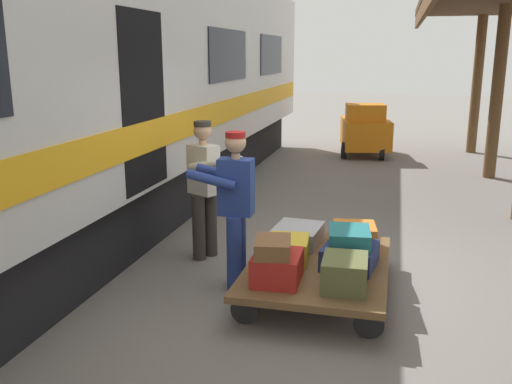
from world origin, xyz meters
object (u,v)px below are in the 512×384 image
at_px(suitcase_red_plastic, 277,267).
at_px(suitcase_gray_aluminum, 298,235).
at_px(suitcase_yellow_case, 288,249).
at_px(porter_by_door, 205,185).
at_px(suitcase_teal_softside, 349,237).
at_px(baggage_tug, 365,130).
at_px(suitcase_navy_fabric, 350,256).
at_px(suitcase_brown_leather, 273,247).
at_px(porter_in_overalls, 234,205).
at_px(suitcase_olive_duffel, 345,273).
at_px(suitcase_orange_carryall, 354,236).
at_px(luggage_cart, 318,267).
at_px(train_car, 27,90).

relative_size(suitcase_red_plastic, suitcase_gray_aluminum, 0.84).
distance_m(suitcase_yellow_case, porter_by_door, 1.47).
relative_size(suitcase_red_plastic, suitcase_teal_softside, 1.03).
relative_size(suitcase_yellow_case, suitcase_red_plastic, 0.94).
height_order(porter_by_door, baggage_tug, porter_by_door).
distance_m(suitcase_navy_fabric, baggage_tug, 8.56).
bearing_deg(baggage_tug, suitcase_navy_fabric, 92.28).
relative_size(suitcase_brown_leather, porter_in_overalls, 0.26).
bearing_deg(suitcase_brown_leather, suitcase_teal_softside, -135.82).
relative_size(suitcase_olive_duffel, baggage_tug, 0.28).
height_order(suitcase_orange_carryall, suitcase_brown_leather, suitcase_brown_leather).
bearing_deg(suitcase_navy_fabric, suitcase_brown_leather, 41.92).
bearing_deg(suitcase_teal_softside, suitcase_gray_aluminum, -40.46).
bearing_deg(baggage_tug, luggage_cart, 90.13).
xyz_separation_m(suitcase_olive_duffel, porter_by_door, (1.82, -1.33, 0.43)).
bearing_deg(porter_by_door, suitcase_navy_fabric, 157.56).
bearing_deg(suitcase_orange_carryall, train_car, 2.94).
height_order(luggage_cart, suitcase_teal_softside, suitcase_teal_softside).
xyz_separation_m(train_car, suitcase_teal_softside, (-3.88, 0.34, -1.41)).
bearing_deg(suitcase_navy_fabric, porter_in_overalls, 0.85).
xyz_separation_m(suitcase_gray_aluminum, suitcase_teal_softside, (-0.63, 0.54, 0.20)).
bearing_deg(luggage_cart, suitcase_brown_leather, 59.61).
bearing_deg(suitcase_yellow_case, luggage_cart, 180.00).
bearing_deg(suitcase_red_plastic, suitcase_gray_aluminum, -90.00).
bearing_deg(suitcase_orange_carryall, suitcase_navy_fabric, 90.00).
bearing_deg(suitcase_red_plastic, suitcase_olive_duffel, 180.00).
xyz_separation_m(suitcase_red_plastic, suitcase_navy_fabric, (-0.64, -0.57, -0.03)).
xyz_separation_m(suitcase_teal_softside, porter_by_door, (1.81, -0.72, 0.28)).
bearing_deg(baggage_tug, suitcase_teal_softside, 92.20).
distance_m(suitcase_orange_carryall, porter_by_door, 1.89).
relative_size(suitcase_orange_carryall, suitcase_olive_duffel, 0.91).
bearing_deg(suitcase_gray_aluminum, suitcase_brown_leather, 88.25).
bearing_deg(suitcase_navy_fabric, suitcase_olive_duffel, 90.00).
xyz_separation_m(suitcase_yellow_case, suitcase_teal_softside, (-0.63, -0.04, 0.18)).
relative_size(suitcase_yellow_case, porter_by_door, 0.29).
height_order(suitcase_orange_carryall, porter_in_overalls, porter_in_overalls).
height_order(luggage_cart, porter_in_overalls, porter_in_overalls).
bearing_deg(suitcase_yellow_case, suitcase_teal_softside, -176.69).
bearing_deg(suitcase_gray_aluminum, porter_in_overalls, 45.27).
xyz_separation_m(suitcase_red_plastic, suitcase_teal_softside, (-0.63, -0.61, 0.16)).
distance_m(train_car, suitcase_brown_leather, 3.62).
relative_size(train_car, suitcase_olive_duffel, 37.00).
xyz_separation_m(suitcase_red_plastic, baggage_tug, (-0.30, -9.12, 0.14)).
bearing_deg(suitcase_gray_aluminum, train_car, 3.52).
height_order(suitcase_red_plastic, suitcase_brown_leather, suitcase_brown_leather).
xyz_separation_m(suitcase_gray_aluminum, porter_by_door, (1.18, -0.18, 0.48)).
distance_m(suitcase_red_plastic, suitcase_navy_fabric, 0.86).
height_order(train_car, suitcase_yellow_case, train_car).
height_order(luggage_cart, suitcase_brown_leather, suitcase_brown_leather).
distance_m(suitcase_orange_carryall, suitcase_olive_duffel, 1.15).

